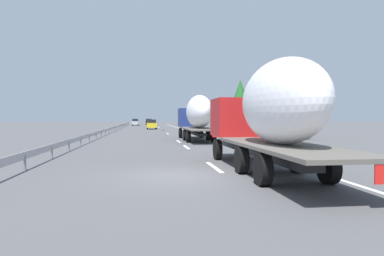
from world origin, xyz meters
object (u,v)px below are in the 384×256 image
at_px(road_sign, 195,116).
at_px(car_black_suv, 149,122).
at_px(truck_lead, 197,115).
at_px(car_silver_hatch, 135,122).
at_px(truck_trailing, 268,111).
at_px(car_yellow_coupe, 152,124).

bearing_deg(road_sign, car_black_suv, 7.80).
distance_m(truck_lead, road_sign, 23.28).
distance_m(truck_lead, car_silver_hatch, 63.69).
bearing_deg(car_black_suv, truck_trailing, -177.67).
height_order(truck_trailing, car_silver_hatch, truck_trailing).
xyz_separation_m(car_yellow_coupe, road_sign, (-9.73, -6.70, 1.47)).
bearing_deg(car_black_suv, car_silver_hatch, 159.07).
relative_size(car_silver_hatch, car_yellow_coupe, 1.02).
xyz_separation_m(car_black_suv, road_sign, (-49.90, -6.83, 1.46)).
bearing_deg(car_yellow_coupe, truck_lead, -173.74).
bearing_deg(car_silver_hatch, car_yellow_coupe, -172.76).
bearing_deg(car_silver_hatch, truck_trailing, -174.81).
distance_m(truck_lead, car_black_suv, 73.09).
height_order(truck_lead, car_black_suv, truck_lead).
bearing_deg(road_sign, truck_trailing, 175.77).
relative_size(truck_lead, truck_trailing, 0.97).
bearing_deg(truck_lead, car_black_suv, 2.93).
xyz_separation_m(truck_lead, car_black_suv, (72.98, 3.73, -1.43)).
bearing_deg(truck_lead, truck_trailing, 180.00).
relative_size(truck_lead, car_yellow_coupe, 2.74).
relative_size(car_black_suv, road_sign, 1.33).
distance_m(truck_lead, truck_trailing, 18.83).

